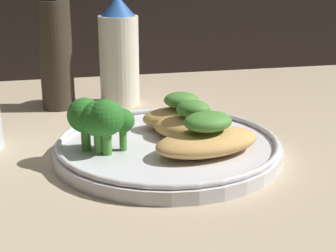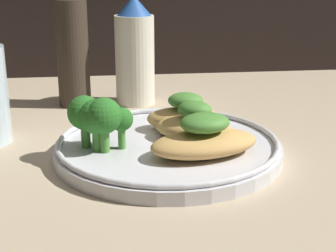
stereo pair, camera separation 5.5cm
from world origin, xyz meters
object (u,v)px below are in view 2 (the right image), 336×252
plate (168,147)px  broccoli_bunch (99,117)px  pepper_grinder (72,49)px  sauce_bottle (135,53)px

plate → broccoli_bunch: broccoli_bunch is taller
broccoli_bunch → pepper_grinder: pepper_grinder is taller
plate → sauce_bottle: 22.96cm
pepper_grinder → plate: bearing=-63.1°
sauce_bottle → pepper_grinder: bearing=-180.0°
plate → pepper_grinder: 25.62cm
sauce_bottle → pepper_grinder: pepper_grinder is taller
plate → pepper_grinder: (-11.13, 21.90, 7.28)cm
broccoli_bunch → plate: bearing=6.4°
pepper_grinder → sauce_bottle: bearing=0.0°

